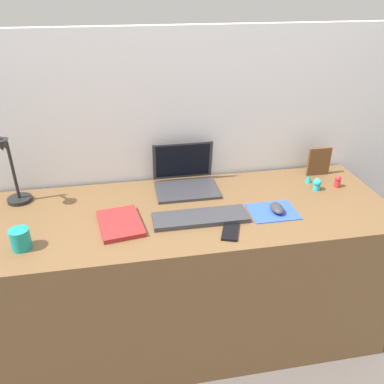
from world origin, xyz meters
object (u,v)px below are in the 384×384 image
(laptop, at_px, (185,177))
(mouse, at_px, (277,208))
(picture_frame, at_px, (319,162))
(keyboard, at_px, (200,218))
(cell_phone, at_px, (230,231))
(toy_figurine_red, at_px, (338,181))
(notebook_pad, at_px, (120,223))
(desk_lamp, at_px, (11,173))
(toy_figurine_teal, at_px, (309,179))
(coffee_mug, at_px, (20,239))
(toy_figurine_cyan, at_px, (317,184))

(laptop, xyz_separation_m, mouse, (0.36, -0.32, -0.03))
(picture_frame, bearing_deg, keyboard, -154.82)
(cell_phone, xyz_separation_m, toy_figurine_red, (0.63, 0.30, 0.03))
(keyboard, bearing_deg, notebook_pad, 177.23)
(picture_frame, relative_size, toy_figurine_red, 2.41)
(desk_lamp, xyz_separation_m, toy_figurine_teal, (1.41, -0.03, -0.14))
(picture_frame, relative_size, coffee_mug, 1.80)
(notebook_pad, xyz_separation_m, toy_figurine_cyan, (0.96, 0.15, 0.02))
(toy_figurine_cyan, bearing_deg, laptop, 166.53)
(keyboard, relative_size, cell_phone, 3.20)
(laptop, height_order, toy_figurine_cyan, laptop)
(laptop, bearing_deg, toy_figurine_red, -10.66)
(toy_figurine_teal, distance_m, toy_figurine_red, 0.14)
(coffee_mug, distance_m, toy_figurine_teal, 1.37)
(notebook_pad, relative_size, toy_figurine_cyan, 3.95)
(notebook_pad, bearing_deg, toy_figurine_red, 0.06)
(toy_figurine_teal, bearing_deg, cell_phone, -144.04)
(cell_phone, distance_m, coffee_mug, 0.82)
(toy_figurine_cyan, bearing_deg, toy_figurine_red, 5.41)
(mouse, distance_m, toy_figurine_cyan, 0.32)
(laptop, relative_size, mouse, 3.12)
(toy_figurine_teal, height_order, toy_figurine_red, toy_figurine_red)
(keyboard, height_order, desk_lamp, desk_lamp)
(laptop, height_order, coffee_mug, laptop)
(toy_figurine_teal, distance_m, toy_figurine_cyan, 0.09)
(cell_phone, relative_size, picture_frame, 0.85)
(mouse, distance_m, desk_lamp, 1.18)
(picture_frame, relative_size, toy_figurine_teal, 3.85)
(coffee_mug, height_order, toy_figurine_teal, coffee_mug)
(mouse, distance_m, notebook_pad, 0.69)
(cell_phone, height_order, toy_figurine_teal, toy_figurine_teal)
(laptop, height_order, mouse, laptop)
(toy_figurine_cyan, bearing_deg, desk_lamp, 175.46)
(desk_lamp, relative_size, notebook_pad, 1.43)
(desk_lamp, xyz_separation_m, toy_figurine_cyan, (1.41, -0.11, -0.13))
(notebook_pad, bearing_deg, toy_figurine_teal, 5.40)
(mouse, relative_size, toy_figurine_cyan, 1.58)
(toy_figurine_red, bearing_deg, toy_figurine_cyan, -174.59)
(laptop, bearing_deg, toy_figurine_cyan, -13.47)
(desk_lamp, height_order, toy_figurine_red, desk_lamp)
(coffee_mug, relative_size, toy_figurine_teal, 2.14)
(coffee_mug, xyz_separation_m, toy_figurine_cyan, (1.33, 0.24, -0.01))
(coffee_mug, bearing_deg, toy_figurine_red, 10.00)
(mouse, height_order, picture_frame, picture_frame)
(notebook_pad, distance_m, toy_figurine_teal, 0.98)
(toy_figurine_cyan, bearing_deg, cell_phone, -150.94)
(notebook_pad, height_order, toy_figurine_red, toy_figurine_red)
(cell_phone, bearing_deg, mouse, 45.89)
(laptop, height_order, notebook_pad, laptop)
(toy_figurine_red, bearing_deg, keyboard, -166.28)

